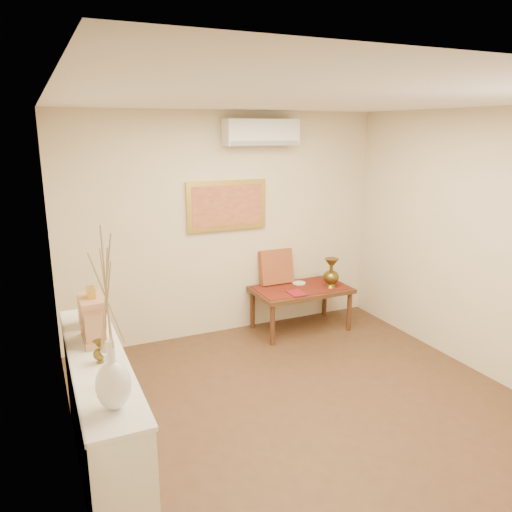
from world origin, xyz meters
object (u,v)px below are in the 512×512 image
mantel_clock (93,318)px  wooden_chest (89,310)px  white_vase (108,322)px  display_ledge (102,419)px  low_table (301,293)px  brass_urn_tall (331,270)px

mantel_clock → wooden_chest: bearing=89.3°
white_vase → mantel_clock: 1.05m
display_ledge → wooden_chest: size_ratio=8.28×
white_vase → low_table: (2.67, 2.61, -1.01)m
white_vase → brass_urn_tall: white_vase is taller
white_vase → display_ledge: (-0.01, 0.73, -1.00)m
white_vase → mantel_clock: white_vase is taller
display_ledge → low_table: (2.67, 1.88, -0.01)m
wooden_chest → mantel_clock: bearing=-90.7°
display_ledge → wooden_chest: 0.86m
mantel_clock → wooden_chest: (0.00, 0.34, -0.05)m
brass_urn_tall → display_ledge: brass_urn_tall is taller
white_vase → wooden_chest: (0.02, 1.33, -0.39)m
display_ledge → low_table: 3.27m
wooden_chest → low_table: bearing=25.7°
brass_urn_tall → wooden_chest: (-3.00, -1.14, 0.32)m
white_vase → wooden_chest: 1.39m
low_table → wooden_chest: bearing=-154.3°
brass_urn_tall → low_table: brass_urn_tall is taller
display_ledge → mantel_clock: (0.02, 0.26, 0.66)m
mantel_clock → display_ledge: bearing=-94.7°
display_ledge → mantel_clock: bearing=85.3°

